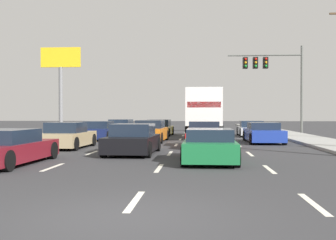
{
  "coord_description": "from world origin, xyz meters",
  "views": [
    {
      "loc": [
        1.24,
        -6.82,
        1.7
      ],
      "look_at": [
        -0.5,
        17.06,
        1.36
      ],
      "focal_mm": 45.22,
      "sensor_mm": 36.0,
      "label": 1
    }
  ],
  "objects_px": {
    "car_red": "(204,135)",
    "car_silver": "(251,129)",
    "car_maroon": "(7,148)",
    "car_blue": "(263,133)",
    "car_orange": "(151,132)",
    "car_yellow": "(160,128)",
    "box_truck": "(204,111)",
    "traffic_signal_mast": "(269,69)",
    "car_gray": "(121,128)",
    "car_tan": "(67,136)",
    "roadside_billboard": "(61,73)",
    "car_navy": "(100,131)",
    "car_green": "(209,146)",
    "car_black": "(133,140)"
  },
  "relations": [
    {
      "from": "traffic_signal_mast",
      "to": "roadside_billboard",
      "type": "distance_m",
      "value": 18.63
    },
    {
      "from": "car_maroon",
      "to": "car_blue",
      "type": "distance_m",
      "value": 15.48
    },
    {
      "from": "car_gray",
      "to": "roadside_billboard",
      "type": "distance_m",
      "value": 8.84
    },
    {
      "from": "car_navy",
      "to": "box_truck",
      "type": "height_order",
      "value": "box_truck"
    },
    {
      "from": "car_gray",
      "to": "car_navy",
      "type": "distance_m",
      "value": 6.97
    },
    {
      "from": "car_orange",
      "to": "car_red",
      "type": "distance_m",
      "value": 4.99
    },
    {
      "from": "car_maroon",
      "to": "car_navy",
      "type": "bearing_deg",
      "value": 90.09
    },
    {
      "from": "car_maroon",
      "to": "car_silver",
      "type": "distance_m",
      "value": 21.61
    },
    {
      "from": "car_gray",
      "to": "roadside_billboard",
      "type": "height_order",
      "value": "roadside_billboard"
    },
    {
      "from": "car_maroon",
      "to": "car_red",
      "type": "bearing_deg",
      "value": 50.48
    },
    {
      "from": "car_yellow",
      "to": "car_orange",
      "type": "relative_size",
      "value": 0.99
    },
    {
      "from": "car_blue",
      "to": "car_green",
      "type": "bearing_deg",
      "value": -108.49
    },
    {
      "from": "car_orange",
      "to": "box_truck",
      "type": "distance_m",
      "value": 5.62
    },
    {
      "from": "car_red",
      "to": "roadside_billboard",
      "type": "bearing_deg",
      "value": 128.9
    },
    {
      "from": "car_black",
      "to": "car_green",
      "type": "xyz_separation_m",
      "value": [
        3.17,
        -2.63,
        -0.03
      ]
    },
    {
      "from": "car_red",
      "to": "car_silver",
      "type": "distance_m",
      "value": 11.38
    },
    {
      "from": "car_maroon",
      "to": "car_green",
      "type": "relative_size",
      "value": 1.07
    },
    {
      "from": "box_truck",
      "to": "car_red",
      "type": "bearing_deg",
      "value": -90.75
    },
    {
      "from": "car_maroon",
      "to": "car_yellow",
      "type": "distance_m",
      "value": 19.61
    },
    {
      "from": "car_navy",
      "to": "car_green",
      "type": "bearing_deg",
      "value": -60.42
    },
    {
      "from": "traffic_signal_mast",
      "to": "car_green",
      "type": "bearing_deg",
      "value": -104.48
    },
    {
      "from": "car_yellow",
      "to": "car_orange",
      "type": "bearing_deg",
      "value": -89.01
    },
    {
      "from": "car_tan",
      "to": "car_blue",
      "type": "distance_m",
      "value": 11.38
    },
    {
      "from": "car_maroon",
      "to": "car_tan",
      "type": "bearing_deg",
      "value": 90.65
    },
    {
      "from": "car_gray",
      "to": "car_orange",
      "type": "relative_size",
      "value": 1.08
    },
    {
      "from": "car_red",
      "to": "car_tan",
      "type": "bearing_deg",
      "value": -168.69
    },
    {
      "from": "car_gray",
      "to": "car_orange",
      "type": "distance_m",
      "value": 9.07
    },
    {
      "from": "car_orange",
      "to": "traffic_signal_mast",
      "type": "relative_size",
      "value": 0.56
    },
    {
      "from": "car_navy",
      "to": "car_orange",
      "type": "xyz_separation_m",
      "value": [
        3.51,
        -1.44,
        0.03
      ]
    },
    {
      "from": "car_navy",
      "to": "car_blue",
      "type": "xyz_separation_m",
      "value": [
        10.27,
        -1.8,
        -0.01
      ]
    },
    {
      "from": "car_green",
      "to": "car_blue",
      "type": "height_order",
      "value": "car_blue"
    },
    {
      "from": "car_navy",
      "to": "car_maroon",
      "type": "relative_size",
      "value": 0.86
    },
    {
      "from": "car_navy",
      "to": "roadside_billboard",
      "type": "bearing_deg",
      "value": 119.77
    },
    {
      "from": "car_orange",
      "to": "car_silver",
      "type": "bearing_deg",
      "value": 45.16
    },
    {
      "from": "car_yellow",
      "to": "car_green",
      "type": "height_order",
      "value": "car_yellow"
    },
    {
      "from": "car_gray",
      "to": "car_tan",
      "type": "relative_size",
      "value": 1.1
    },
    {
      "from": "box_truck",
      "to": "car_red",
      "type": "distance_m",
      "value": 8.22
    },
    {
      "from": "car_green",
      "to": "roadside_billboard",
      "type": "relative_size",
      "value": 0.56
    },
    {
      "from": "car_black",
      "to": "box_truck",
      "type": "xyz_separation_m",
      "value": [
        3.19,
        12.3,
        1.35
      ]
    },
    {
      "from": "car_navy",
      "to": "car_black",
      "type": "bearing_deg",
      "value": -68.73
    },
    {
      "from": "car_yellow",
      "to": "car_silver",
      "type": "distance_m",
      "value": 7.07
    },
    {
      "from": "box_truck",
      "to": "car_blue",
      "type": "xyz_separation_m",
      "value": [
        3.41,
        -4.67,
        -1.38
      ]
    },
    {
      "from": "car_maroon",
      "to": "box_truck",
      "type": "bearing_deg",
      "value": 67.2
    },
    {
      "from": "box_truck",
      "to": "car_maroon",
      "type": "bearing_deg",
      "value": -112.8
    },
    {
      "from": "traffic_signal_mast",
      "to": "car_red",
      "type": "bearing_deg",
      "value": -111.01
    },
    {
      "from": "car_yellow",
      "to": "box_truck",
      "type": "relative_size",
      "value": 0.51
    },
    {
      "from": "car_black",
      "to": "car_red",
      "type": "relative_size",
      "value": 0.9
    },
    {
      "from": "car_red",
      "to": "traffic_signal_mast",
      "type": "relative_size",
      "value": 0.61
    },
    {
      "from": "car_gray",
      "to": "car_tan",
      "type": "height_order",
      "value": "car_tan"
    },
    {
      "from": "car_yellow",
      "to": "car_orange",
      "type": "xyz_separation_m",
      "value": [
        0.13,
        -7.37,
        0.03
      ]
    }
  ]
}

